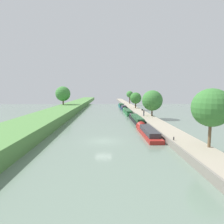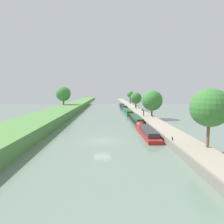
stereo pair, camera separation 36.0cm
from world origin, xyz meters
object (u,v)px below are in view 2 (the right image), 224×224
(narrowboat_black, at_px, (136,119))
(mooring_bollard_near, at_px, (172,139))
(narrowboat_green, at_px, (127,112))
(narrowboat_red, at_px, (146,131))
(narrowboat_navy, at_px, (124,108))
(narrowboat_teal, at_px, (121,105))
(park_bench, at_px, (142,109))
(person_walking, at_px, (144,113))
(mooring_bollard_far, at_px, (124,103))

(narrowboat_black, distance_m, mooring_bollard_near, 21.37)
(narrowboat_green, xyz_separation_m, mooring_bollard_near, (1.97, -38.77, 0.60))
(narrowboat_red, xyz_separation_m, narrowboat_black, (0.30, 13.86, 0.09))
(narrowboat_black, distance_m, narrowboat_navy, 31.45)
(narrowboat_teal, bearing_deg, narrowboat_navy, -89.64)
(narrowboat_navy, bearing_deg, park_bench, -69.89)
(narrowboat_black, bearing_deg, narrowboat_teal, 90.39)
(mooring_bollard_near, height_order, park_bench, park_bench)
(mooring_bollard_near, bearing_deg, park_bench, 85.33)
(narrowboat_green, height_order, park_bench, park_bench)
(person_walking, bearing_deg, park_bench, 80.66)
(narrowboat_green, relative_size, narrowboat_teal, 1.31)
(narrowboat_teal, height_order, mooring_bollard_far, narrowboat_teal)
(narrowboat_navy, bearing_deg, narrowboat_green, -90.13)
(narrowboat_red, height_order, narrowboat_black, narrowboat_black)
(narrowboat_green, height_order, person_walking, person_walking)
(narrowboat_navy, bearing_deg, mooring_bollard_far, 84.17)
(person_walking, bearing_deg, mooring_bollard_far, 91.08)
(person_walking, bearing_deg, narrowboat_teal, 94.05)
(mooring_bollard_far, distance_m, park_bench, 33.00)
(narrowboat_red, xyz_separation_m, mooring_bollard_near, (2.01, -7.43, 0.62))
(person_walking, relative_size, park_bench, 1.11)
(mooring_bollard_near, bearing_deg, mooring_bollard_far, 90.00)
(narrowboat_navy, relative_size, mooring_bollard_near, 23.18)
(mooring_bollard_near, bearing_deg, person_walking, 87.97)
(narrowboat_navy, xyz_separation_m, mooring_bollard_far, (1.93, 18.92, 0.50))
(narrowboat_navy, height_order, person_walking, person_walking)
(narrowboat_red, bearing_deg, park_bench, 80.63)
(narrowboat_black, distance_m, mooring_bollard_far, 50.40)
(narrowboat_teal, distance_m, person_walking, 41.11)
(person_walking, bearing_deg, narrowboat_red, -99.39)
(narrowboat_red, bearing_deg, person_walking, 80.61)
(narrowboat_black, relative_size, narrowboat_navy, 1.55)
(mooring_bollard_near, bearing_deg, narrowboat_teal, 91.75)
(narrowboat_black, height_order, person_walking, person_walking)
(narrowboat_teal, xyz_separation_m, mooring_bollard_near, (2.01, -65.91, 0.55))
(narrowboat_teal, relative_size, person_walking, 7.61)
(narrowboat_red, distance_m, person_walking, 17.77)
(person_walking, xyz_separation_m, park_bench, (2.28, 13.89, -0.53))
(narrowboat_red, relative_size, person_walking, 7.67)
(narrowboat_black, relative_size, mooring_bollard_far, 35.92)
(narrowboat_red, relative_size, mooring_bollard_near, 28.29)
(narrowboat_green, distance_m, mooring_bollard_far, 32.96)
(mooring_bollard_far, bearing_deg, mooring_bollard_near, -90.00)
(park_bench, bearing_deg, mooring_bollard_near, -94.67)
(narrowboat_teal, bearing_deg, mooring_bollard_far, 70.68)
(narrowboat_green, relative_size, park_bench, 11.03)
(narrowboat_red, xyz_separation_m, mooring_bollard_far, (2.01, 64.23, 0.62))
(narrowboat_black, height_order, mooring_bollard_far, narrowboat_black)
(narrowboat_navy, relative_size, park_bench, 6.96)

